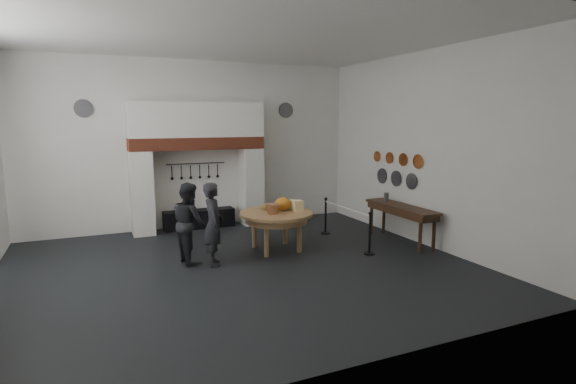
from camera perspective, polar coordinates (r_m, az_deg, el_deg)
name	(u,v)px	position (r m, az deg, el deg)	size (l,w,h in m)	color
floor	(242,268)	(9.12, -5.84, -9.59)	(9.00, 8.00, 0.02)	black
ceiling	(238,33)	(8.79, -6.35, 19.43)	(9.00, 8.00, 0.02)	silver
wall_back	(195,145)	(12.53, -11.77, 5.87)	(9.00, 0.02, 4.50)	silver
wall_front	(352,181)	(5.04, 8.12, 1.38)	(9.00, 0.02, 4.50)	silver
wall_right	(426,149)	(10.92, 17.08, 5.21)	(0.02, 8.00, 4.50)	silver
chimney_pier_left	(142,193)	(12.07, -18.08, -0.12)	(0.55, 0.70, 2.15)	silver
chimney_pier_right	(251,186)	(12.71, -4.75, 0.75)	(0.55, 0.70, 2.15)	silver
hearth_brick_band	(197,143)	(12.18, -11.43, 6.08)	(3.50, 0.72, 0.32)	#9E442B
chimney_hood	(197,120)	(12.17, -11.52, 8.95)	(3.50, 0.70, 0.90)	silver
iron_range	(199,219)	(12.52, -11.20, -3.36)	(1.90, 0.45, 0.50)	black
utensil_rail	(196,164)	(12.49, -11.62, 3.57)	(0.02, 0.02, 1.60)	black
work_table	(276,214)	(10.10, -1.50, -2.77)	(1.65, 1.65, 0.07)	#AC7651
pumpkin	(283,204)	(10.22, -0.68, -1.53)	(0.36, 0.36, 0.31)	orange
cheese_block_big	(297,206)	(10.22, 1.20, -1.73)	(0.22, 0.22, 0.24)	#F6D793
cheese_block_small	(291,204)	(10.48, 0.40, -1.57)	(0.18, 0.18, 0.20)	#F4F592
wicker_basket	(273,209)	(9.87, -1.98, -2.18)	(0.32, 0.32, 0.22)	brown
bread_loaf	(266,207)	(10.36, -2.76, -1.91)	(0.31, 0.18, 0.13)	#A47F3A
visitor_near	(213,224)	(9.18, -9.45, -4.03)	(0.62, 0.41, 1.70)	black
visitor_far	(189,222)	(9.48, -12.41, -3.80)	(0.81, 0.63, 1.67)	black
side_table	(401,207)	(11.07, 14.18, -1.83)	(0.55, 2.20, 0.06)	#3C2415
pewter_jug	(386,197)	(11.51, 12.37, -0.64)	(0.12, 0.12, 0.22)	#4F4F54
copper_pan_a	(418,162)	(11.07, 16.17, 3.74)	(0.34, 0.34, 0.03)	#C6662D
copper_pan_b	(403,160)	(11.50, 14.41, 4.00)	(0.32, 0.32, 0.03)	#C6662D
copper_pan_c	(390,158)	(11.93, 12.77, 4.24)	(0.30, 0.30, 0.03)	#C6662D
copper_pan_d	(377,156)	(12.37, 11.25, 4.46)	(0.28, 0.28, 0.03)	#C6662D
pewter_plate_left	(411,181)	(11.28, 15.41, 1.31)	(0.40, 0.40, 0.03)	#4C4C51
pewter_plate_mid	(396,178)	(11.74, 13.56, 1.68)	(0.40, 0.40, 0.03)	#4C4C51
pewter_plate_right	(382,176)	(12.22, 11.85, 2.02)	(0.40, 0.40, 0.03)	#4C4C51
pewter_plate_back_left	(83,108)	(12.19, -24.55, 9.63)	(0.44, 0.44, 0.03)	#4C4C51
pewter_plate_back_right	(286,110)	(13.31, -0.26, 10.33)	(0.44, 0.44, 0.03)	#4C4C51
barrier_post_near	(370,234)	(10.00, 10.34, -5.32)	(0.05, 0.05, 0.90)	black
barrier_post_far	(326,217)	(11.66, 4.80, -3.13)	(0.05, 0.05, 0.90)	black
barrier_rope	(346,208)	(10.73, 7.40, -2.07)	(0.04, 0.04, 2.00)	white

